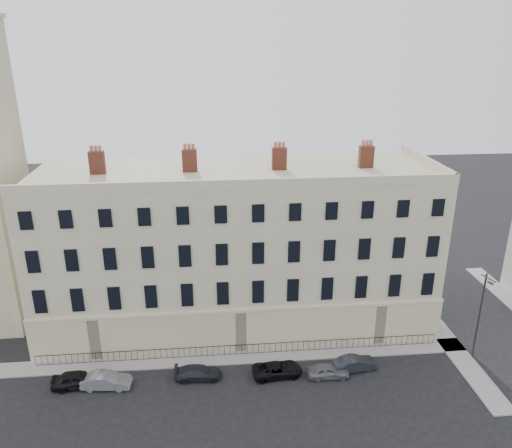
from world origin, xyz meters
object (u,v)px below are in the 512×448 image
object	(u,v)px
car_a	(77,380)
car_b	(106,381)
car_d	(277,369)
car_f	(355,364)
streetlamp	(480,312)
car_c	(198,373)
car_e	(328,371)

from	to	relation	value
car_a	car_b	bearing A→B (deg)	-101.77
car_b	car_d	world-z (taller)	car_b
car_d	car_f	bearing A→B (deg)	-94.09
car_a	streetlamp	world-z (taller)	streetlamp
car_d	streetlamp	distance (m)	17.78
car_c	streetlamp	bearing A→B (deg)	-86.15
car_c	car_d	distance (m)	6.50
car_e	car_f	bearing A→B (deg)	-71.55
car_b	car_d	distance (m)	13.76
car_e	car_a	bearing A→B (deg)	89.97
car_b	car_c	xyz separation A→B (m)	(7.26, 0.44, -0.08)
car_b	car_d	xyz separation A→B (m)	(13.75, 0.22, -0.07)
car_a	car_b	world-z (taller)	car_a
car_a	car_e	bearing A→B (deg)	-95.83
car_d	streetlamp	bearing A→B (deg)	-92.30
car_a	car_b	size ratio (longest dim) A/B	1.02
car_d	car_e	xyz separation A→B (m)	(4.12, -0.59, 0.01)
car_e	streetlamp	world-z (taller)	streetlamp
car_b	car_a	bearing A→B (deg)	86.71
car_e	car_c	bearing A→B (deg)	87.55
car_e	car_d	bearing A→B (deg)	83.74
car_d	car_f	size ratio (longest dim) A/B	1.11
car_a	car_b	xyz separation A→B (m)	(2.32, -0.32, -0.03)
car_c	car_f	xyz separation A→B (m)	(13.04, -0.10, 0.05)
car_c	streetlamp	xyz separation A→B (m)	(23.82, 0.65, 3.92)
car_b	car_f	size ratio (longest dim) A/B	1.05
car_b	streetlamp	world-z (taller)	streetlamp
car_a	car_e	size ratio (longest dim) A/B	1.16
car_d	streetlamp	world-z (taller)	streetlamp
car_f	car_c	bearing A→B (deg)	80.51
car_d	car_f	distance (m)	6.54
car_c	car_f	size ratio (longest dim) A/B	1.04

